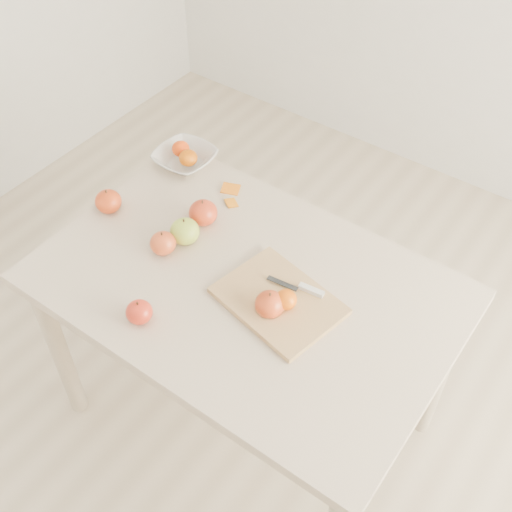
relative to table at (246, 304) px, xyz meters
The scene contains 16 objects.
ground 0.65m from the table, ahead, with size 3.50×3.50×0.00m, color #C6B293.
table is the anchor object (origin of this frame).
cutting_board 0.16m from the table, ahead, with size 0.33×0.24×0.02m, color tan.
board_tangerine 0.21m from the table, ahead, with size 0.06×0.06×0.05m, color #CA4307.
fruit_bowl 0.60m from the table, 147.44° to the left, with size 0.20×0.20×0.05m, color silver.
bowl_tangerine_near 0.64m from the table, 147.90° to the left, with size 0.06×0.06×0.05m, color #E14307.
bowl_tangerine_far 0.58m from the table, 147.08° to the left, with size 0.06×0.06×0.06m, color #C75A07.
orange_peel_a 0.43m from the table, 133.65° to the left, with size 0.06×0.04×0.00m, color #D2660E.
orange_peel_b 0.36m from the table, 134.43° to the left, with size 0.04×0.04×0.00m, color orange.
paring_knife 0.22m from the table, 21.20° to the left, with size 0.17×0.05×0.01m.
apple_green 0.29m from the table, behind, with size 0.09×0.09×0.08m, color olive.
apple_red_c 0.34m from the table, 119.02° to the right, with size 0.07×0.07×0.07m, color #960205.
apple_red_d 0.56m from the table, behind, with size 0.08×0.08×0.08m, color #A21C11.
apple_red_a 0.32m from the table, 153.98° to the left, with size 0.09×0.09×0.08m, color #A00B0B.
apple_red_e 0.19m from the table, 22.72° to the right, with size 0.08×0.08×0.08m, color maroon.
apple_red_b 0.31m from the table, behind, with size 0.08×0.08×0.07m, color #A1150E.
Camera 1 is at (0.74, -0.97, 2.15)m, focal length 45.00 mm.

